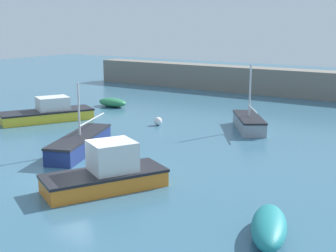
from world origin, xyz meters
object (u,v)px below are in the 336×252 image
object	(u,v)px
cabin_cruiser_white	(107,173)
motorboat_with_cabin	(48,113)
sailboat_twin_hulled	(249,123)
mooring_buoy_white	(158,121)
rowboat_white_midwater	(112,102)
sailboat_short_mast	(80,143)
open_tender_yellow	(269,227)

from	to	relation	value
cabin_cruiser_white	motorboat_with_cabin	bearing A→B (deg)	-95.39
sailboat_twin_hulled	mooring_buoy_white	size ratio (longest dim) A/B	8.18
sailboat_twin_hulled	mooring_buoy_white	world-z (taller)	sailboat_twin_hulled
rowboat_white_midwater	cabin_cruiser_white	bearing A→B (deg)	131.27
motorboat_with_cabin	mooring_buoy_white	distance (m)	8.06
motorboat_with_cabin	sailboat_short_mast	size ratio (longest dim) A/B	1.02
sailboat_twin_hulled	rowboat_white_midwater	bearing A→B (deg)	49.16
mooring_buoy_white	sailboat_twin_hulled	bearing A→B (deg)	20.39
mooring_buoy_white	sailboat_short_mast	bearing A→B (deg)	-88.26
sailboat_short_mast	cabin_cruiser_white	distance (m)	6.15
open_tender_yellow	mooring_buoy_white	world-z (taller)	open_tender_yellow
motorboat_with_cabin	cabin_cruiser_white	world-z (taller)	cabin_cruiser_white
sailboat_short_mast	mooring_buoy_white	bearing A→B (deg)	160.90
open_tender_yellow	mooring_buoy_white	bearing A→B (deg)	-153.85
rowboat_white_midwater	open_tender_yellow	size ratio (longest dim) A/B	0.78
sailboat_twin_hulled	sailboat_short_mast	distance (m)	11.48
sailboat_short_mast	sailboat_twin_hulled	bearing A→B (deg)	130.26
motorboat_with_cabin	sailboat_short_mast	distance (m)	9.10
open_tender_yellow	mooring_buoy_white	xyz separation A→B (m)	(-12.74, 12.22, -0.13)
rowboat_white_midwater	mooring_buoy_white	size ratio (longest dim) A/B	4.87
rowboat_white_midwater	sailboat_twin_hulled	bearing A→B (deg)	174.73
rowboat_white_midwater	open_tender_yellow	xyz separation A→B (m)	(19.99, -16.09, 0.05)
sailboat_twin_hulled	sailboat_short_mast	world-z (taller)	sailboat_twin_hulled
motorboat_with_cabin	cabin_cruiser_white	size ratio (longest dim) A/B	1.21
rowboat_white_midwater	open_tender_yellow	distance (m)	25.66
sailboat_twin_hulled	sailboat_short_mast	size ratio (longest dim) A/B	0.70
sailboat_short_mast	rowboat_white_midwater	xyz separation A→B (m)	(-7.49, 11.77, -0.13)
cabin_cruiser_white	open_tender_yellow	world-z (taller)	cabin_cruiser_white
sailboat_twin_hulled	mooring_buoy_white	distance (m)	6.18
sailboat_twin_hulled	cabin_cruiser_white	xyz separation A→B (m)	(-0.57, -13.65, 0.24)
sailboat_twin_hulled	mooring_buoy_white	xyz separation A→B (m)	(-5.79, -2.15, -0.19)
rowboat_white_midwater	open_tender_yellow	world-z (taller)	open_tender_yellow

